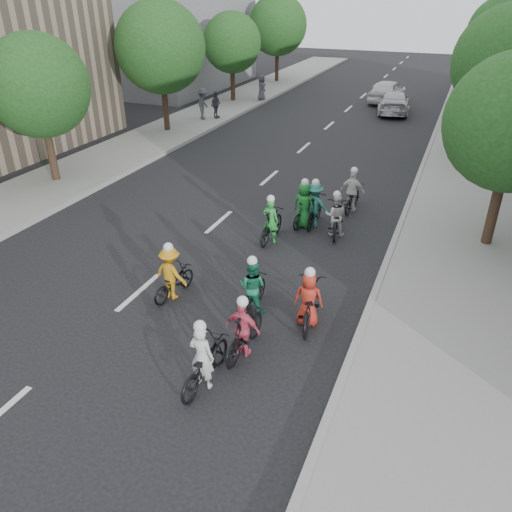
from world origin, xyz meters
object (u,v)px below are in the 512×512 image
Objects in this scene: cyclist_2 at (172,277)px; spectator_2 at (262,88)px; spectator_0 at (203,104)px; cyclist_1 at (253,290)px; follow_car_lead at (394,102)px; cyclist_0 at (204,362)px; cyclist_9 at (304,209)px; cyclist_4 at (309,302)px; cyclist_6 at (336,218)px; cyclist_5 at (271,224)px; cyclist_8 at (352,196)px; cyclist_7 at (315,208)px; cyclist_3 at (244,331)px; spectator_1 at (216,105)px; follow_car_trail at (388,91)px.

cyclist_2 is 25.62m from spectator_2.
cyclist_1 is at bearing -158.12° from spectator_0.
follow_car_lead is 2.78× the size of spectator_2.
cyclist_9 reaches higher than cyclist_0.
cyclist_1 is 24.47m from follow_car_lead.
spectator_0 reaches higher than cyclist_0.
cyclist_6 is at bearing -92.73° from cyclist_4.
cyclist_2 is at bearing 74.32° from cyclist_5.
cyclist_8 is at bearing -117.18° from cyclist_5.
cyclist_8 is at bearing -117.49° from cyclist_7.
spectator_0 is (-10.66, 12.02, 0.39)m from cyclist_7.
cyclist_8 is 19.86m from spectator_2.
cyclist_1 is 0.91× the size of cyclist_9.
cyclist_3 is 9.09m from cyclist_8.
cyclist_0 is 1.03× the size of cyclist_7.
cyclist_0 is at bearing -161.61° from spectator_0.
spectator_0 is 1.15× the size of spectator_1.
cyclist_1 is at bearing 105.31° from cyclist_5.
cyclist_1 is at bearing 104.06° from cyclist_9.
cyclist_2 is at bearing 76.93° from follow_car_lead.
spectator_0 reaches higher than cyclist_3.
spectator_0 is at bearing -49.85° from cyclist_7.
cyclist_1 is at bearing -9.34° from cyclist_4.
cyclist_0 is at bearing -160.48° from spectator_2.
cyclist_8 reaches higher than cyclist_5.
cyclist_1 is 5.25m from cyclist_6.
cyclist_9 is 1.02× the size of spectator_2.
spectator_1 is at bearing 174.57° from spectator_2.
cyclist_8 is 1.03× the size of spectator_2.
follow_car_lead is 11.68m from spectator_1.
spectator_2 is at bearing -0.95° from spectator_1.
cyclist_1 is at bearing -164.58° from cyclist_2.
spectator_2 is (-10.36, 19.12, 0.43)m from cyclist_6.
follow_car_lead is 3.42m from follow_car_trail.
cyclist_5 is 1.92m from cyclist_7.
cyclist_5 is 1.01× the size of spectator_0.
cyclist_2 reaches higher than cyclist_4.
cyclist_2 is at bearing -5.94° from cyclist_4.
cyclist_3 is 0.90× the size of cyclist_6.
spectator_2 is (-9.51, 18.75, 0.34)m from cyclist_7.
cyclist_2 is at bearing 67.77° from cyclist_7.
cyclist_2 is (-2.24, -0.25, -0.00)m from cyclist_1.
follow_car_trail is (-1.33, 30.65, 0.23)m from cyclist_0.
cyclist_0 reaches higher than follow_car_lead.
spectator_1 is (-10.12, 18.18, 0.34)m from cyclist_1.
cyclist_0 is 10.34m from cyclist_8.
spectator_0 is at bearing 24.94° from follow_car_lead.
follow_car_lead is (-1.09, 19.27, 0.12)m from cyclist_6.
spectator_0 is (-9.69, 13.68, 0.46)m from cyclist_5.
cyclist_9 reaches higher than cyclist_7.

